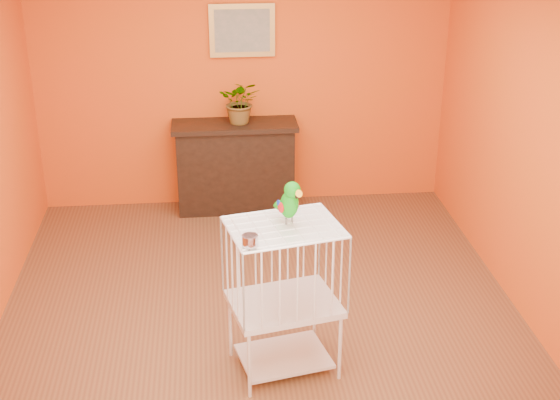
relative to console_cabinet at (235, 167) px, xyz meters
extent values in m
plane|color=brown|center=(0.10, -2.04, -0.45)|extent=(4.50, 4.50, 0.00)
plane|color=#DE4D14|center=(0.10, 0.21, 0.85)|extent=(4.00, 0.00, 4.00)
plane|color=#DE4D14|center=(0.10, -4.29, 0.85)|extent=(4.00, 0.00, 4.00)
plane|color=#DE4D14|center=(2.10, -2.04, 0.85)|extent=(0.00, 4.50, 4.50)
cube|color=black|center=(0.00, 0.00, -0.02)|extent=(1.13, 0.38, 0.85)
cube|color=black|center=(0.00, 0.00, 0.42)|extent=(1.21, 0.43, 0.05)
cube|color=black|center=(0.00, -0.16, -0.02)|extent=(0.79, 0.02, 0.43)
cube|color=#581926|center=(-0.23, -0.04, -0.12)|extent=(0.05, 0.17, 0.26)
cube|color=#234120|center=(-0.16, -0.04, -0.12)|extent=(0.05, 0.17, 0.26)
cube|color=#581926|center=(-0.07, -0.04, -0.12)|extent=(0.05, 0.17, 0.26)
cube|color=#234120|center=(0.02, -0.04, -0.12)|extent=(0.05, 0.17, 0.26)
cube|color=#581926|center=(0.12, -0.04, -0.12)|extent=(0.05, 0.17, 0.26)
imported|color=#26722D|center=(0.07, 0.04, 0.61)|extent=(0.46, 0.49, 0.33)
cube|color=#BD9243|center=(0.10, 0.18, 1.30)|extent=(0.62, 0.03, 0.50)
cube|color=gray|center=(0.10, 0.17, 1.30)|extent=(0.52, 0.01, 0.40)
cube|color=silver|center=(0.21, -2.69, -0.36)|extent=(0.68, 0.58, 0.02)
cube|color=silver|center=(0.21, -2.69, 0.06)|extent=(0.80, 0.68, 0.04)
cube|color=silver|center=(0.21, -2.69, 0.63)|extent=(0.80, 0.68, 0.01)
cylinder|color=silver|center=(-0.05, -3.00, -0.21)|extent=(0.03, 0.03, 0.48)
cylinder|color=silver|center=(0.57, -2.86, -0.21)|extent=(0.03, 0.03, 0.48)
cylinder|color=silver|center=(-0.15, -2.53, -0.21)|extent=(0.03, 0.03, 0.48)
cylinder|color=silver|center=(0.46, -2.39, -0.21)|extent=(0.03, 0.03, 0.48)
cylinder|color=silver|center=(-0.03, -2.95, 0.67)|extent=(0.10, 0.10, 0.07)
cylinder|color=#59544C|center=(0.22, -2.66, 0.65)|extent=(0.01, 0.01, 0.04)
cylinder|color=#59544C|center=(0.26, -2.63, 0.65)|extent=(0.01, 0.01, 0.04)
ellipsoid|color=#088408|center=(0.24, -2.65, 0.76)|extent=(0.18, 0.20, 0.22)
ellipsoid|color=#088408|center=(0.26, -2.68, 0.88)|extent=(0.14, 0.15, 0.10)
cone|color=orange|center=(0.28, -2.72, 0.87)|extent=(0.08, 0.08, 0.07)
cone|color=black|center=(0.28, -2.71, 0.85)|extent=(0.04, 0.04, 0.03)
sphere|color=black|center=(0.24, -2.71, 0.89)|extent=(0.02, 0.02, 0.02)
sphere|color=black|center=(0.30, -2.67, 0.89)|extent=(0.02, 0.02, 0.02)
ellipsoid|color=#A50C0C|center=(0.19, -2.66, 0.75)|extent=(0.05, 0.07, 0.07)
ellipsoid|color=navy|center=(0.29, -2.61, 0.75)|extent=(0.05, 0.07, 0.07)
cone|color=#088408|center=(0.21, -2.58, 0.69)|extent=(0.13, 0.16, 0.12)
camera|label=1|loc=(-0.26, -7.16, 2.80)|focal=50.00mm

